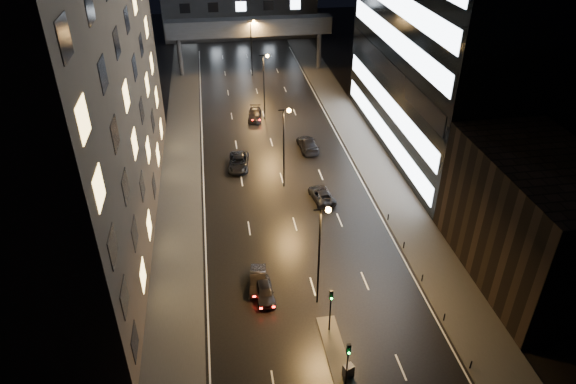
# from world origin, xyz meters

# --- Properties ---
(ground) EXTENTS (160.00, 160.00, 0.00)m
(ground) POSITION_xyz_m (0.00, 40.00, 0.00)
(ground) COLOR black
(ground) RESTS_ON ground
(sidewalk_left) EXTENTS (5.00, 110.00, 0.15)m
(sidewalk_left) POSITION_xyz_m (-12.50, 35.00, 0.07)
(sidewalk_left) COLOR #383533
(sidewalk_left) RESTS_ON ground
(sidewalk_right) EXTENTS (5.00, 110.00, 0.15)m
(sidewalk_right) POSITION_xyz_m (12.50, 35.00, 0.07)
(sidewalk_right) COLOR #383533
(sidewalk_right) RESTS_ON ground
(building_left) EXTENTS (15.00, 48.00, 40.00)m
(building_left) POSITION_xyz_m (-22.50, 24.00, 20.00)
(building_left) COLOR #2D2319
(building_left) RESTS_ON ground
(building_right_low) EXTENTS (10.00, 18.00, 12.00)m
(building_right_low) POSITION_xyz_m (20.00, 9.00, 6.00)
(building_right_low) COLOR black
(building_right_low) RESTS_ON ground
(skybridge) EXTENTS (30.00, 3.00, 10.00)m
(skybridge) POSITION_xyz_m (0.00, 70.00, 8.34)
(skybridge) COLOR #333335
(skybridge) RESTS_ON ground
(median_island) EXTENTS (1.60, 8.00, 0.15)m
(median_island) POSITION_xyz_m (0.30, 2.00, 0.07)
(median_island) COLOR #383533
(median_island) RESTS_ON ground
(traffic_signal_near) EXTENTS (0.28, 0.34, 4.40)m
(traffic_signal_near) POSITION_xyz_m (0.30, 4.49, 3.09)
(traffic_signal_near) COLOR black
(traffic_signal_near) RESTS_ON median_island
(traffic_signal_far) EXTENTS (0.28, 0.34, 4.40)m
(traffic_signal_far) POSITION_xyz_m (0.30, -1.01, 3.09)
(traffic_signal_far) COLOR black
(traffic_signal_far) RESTS_ON median_island
(bollard_row) EXTENTS (0.12, 25.12, 0.90)m
(bollard_row) POSITION_xyz_m (10.20, 6.50, 0.45)
(bollard_row) COLOR black
(bollard_row) RESTS_ON ground
(streetlight_near) EXTENTS (1.45, 0.50, 10.15)m
(streetlight_near) POSITION_xyz_m (0.16, 8.00, 6.50)
(streetlight_near) COLOR black
(streetlight_near) RESTS_ON ground
(streetlight_mid_a) EXTENTS (1.45, 0.50, 10.15)m
(streetlight_mid_a) POSITION_xyz_m (0.16, 28.00, 6.50)
(streetlight_mid_a) COLOR black
(streetlight_mid_a) RESTS_ON ground
(streetlight_mid_b) EXTENTS (1.45, 0.50, 10.15)m
(streetlight_mid_b) POSITION_xyz_m (0.16, 48.00, 6.50)
(streetlight_mid_b) COLOR black
(streetlight_mid_b) RESTS_ON ground
(streetlight_far) EXTENTS (1.45, 0.50, 10.15)m
(streetlight_far) POSITION_xyz_m (0.16, 68.00, 6.50)
(streetlight_far) COLOR black
(streetlight_far) RESTS_ON ground
(car_away_a) EXTENTS (1.75, 4.04, 1.36)m
(car_away_a) POSITION_xyz_m (-4.56, 9.34, 0.68)
(car_away_a) COLOR black
(car_away_a) RESTS_ON ground
(car_away_b) EXTENTS (1.97, 4.29, 1.36)m
(car_away_b) POSITION_xyz_m (-4.99, 10.87, 0.68)
(car_away_b) COLOR black
(car_away_b) RESTS_ON ground
(car_away_c) EXTENTS (3.15, 5.72, 1.52)m
(car_away_c) POSITION_xyz_m (-5.11, 33.50, 0.76)
(car_away_c) COLOR black
(car_away_c) RESTS_ON ground
(car_away_d) EXTENTS (2.64, 5.14, 1.43)m
(car_away_d) POSITION_xyz_m (-1.50, 48.42, 0.71)
(car_away_d) COLOR black
(car_away_d) RESTS_ON ground
(car_toward_a) EXTENTS (2.78, 4.97, 1.31)m
(car_toward_a) POSITION_xyz_m (3.89, 24.38, 0.66)
(car_toward_a) COLOR black
(car_toward_a) RESTS_ON ground
(car_toward_b) EXTENTS (2.48, 5.69, 1.63)m
(car_toward_b) POSITION_xyz_m (4.65, 37.06, 0.81)
(car_toward_b) COLOR black
(car_toward_b) RESTS_ON ground
(utility_cabinet) EXTENTS (0.92, 0.81, 1.09)m
(utility_cabinet) POSITION_xyz_m (0.70, -0.21, 0.70)
(utility_cabinet) COLOR #444446
(utility_cabinet) RESTS_ON median_island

